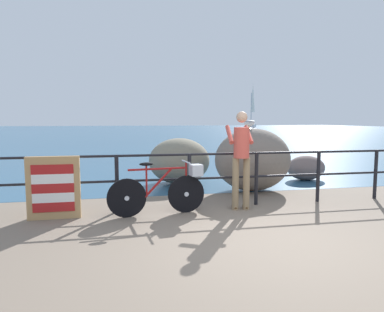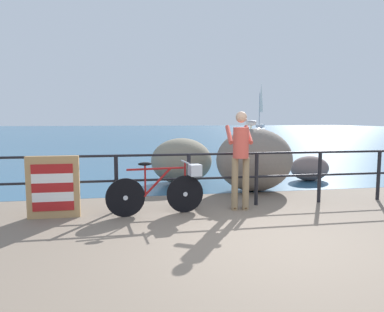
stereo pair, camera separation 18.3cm
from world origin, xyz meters
name	(u,v)px [view 1 (the left image)]	position (x,y,z in m)	size (l,w,h in m)	color
ground_plane	(149,144)	(0.00, 20.00, -0.05)	(120.00, 120.00, 0.10)	#756656
sea_surface	(133,131)	(0.00, 48.25, 0.00)	(120.00, 90.00, 0.01)	#2D5675
promenade_railing	(224,173)	(0.00, 2.11, 0.63)	(9.23, 0.07, 1.02)	black
bicycle	(166,188)	(-1.14, 1.78, 0.46)	(1.69, 0.48, 0.92)	black
person_at_railing	(241,155)	(0.24, 1.83, 0.99)	(0.51, 0.66, 1.78)	#8C7251
folded_deckchair_stack	(54,188)	(-2.98, 1.86, 0.52)	(0.84, 0.10, 1.04)	tan
breakwater_boulder_main	(253,160)	(1.09, 3.40, 0.72)	(1.77, 1.32, 1.43)	slate
breakwater_boulder_left	(179,161)	(-0.42, 4.65, 0.58)	(1.56, 1.44, 1.17)	gray
breakwater_boulder_right	(306,168)	(3.04, 4.46, 0.33)	(1.06, 0.74, 0.66)	#6F5D5A
seagull	(249,122)	(1.00, 3.47, 1.57)	(0.29, 0.29, 0.23)	gold
sailboat	(251,127)	(14.18, 37.34, 0.71)	(3.56, 4.36, 6.16)	white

